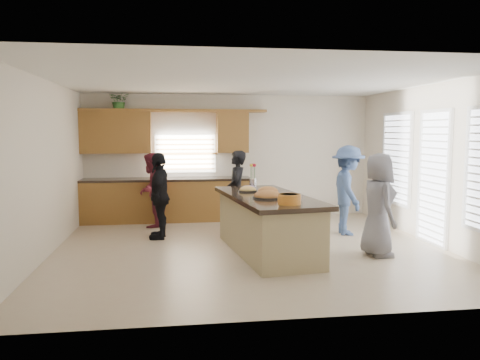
{
  "coord_description": "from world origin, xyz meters",
  "views": [
    {
      "loc": [
        -1.22,
        -7.65,
        1.98
      ],
      "look_at": [
        -0.14,
        0.22,
        1.15
      ],
      "focal_mm": 35.0,
      "sensor_mm": 36.0,
      "label": 1
    }
  ],
  "objects": [
    {
      "name": "flower_vase",
      "position": [
        0.18,
        0.79,
        1.17
      ],
      "size": [
        0.14,
        0.14,
        0.44
      ],
      "color": "silver",
      "rests_on": "island"
    },
    {
      "name": "room_shell",
      "position": [
        0.0,
        0.0,
        1.9
      ],
      "size": [
        6.52,
        6.02,
        2.81
      ],
      "color": "silver",
      "rests_on": "ground"
    },
    {
      "name": "clear_cup",
      "position": [
        0.58,
        -1.03,
        1.01
      ],
      "size": [
        0.07,
        0.07,
        0.11
      ],
      "primitive_type": "cylinder",
      "color": "white",
      "rests_on": "island"
    },
    {
      "name": "right_wall_glazing",
      "position": [
        3.22,
        -0.13,
        1.34
      ],
      "size": [
        0.06,
        4.0,
        2.25
      ],
      "color": "white",
      "rests_on": "ground"
    },
    {
      "name": "island",
      "position": [
        0.24,
        -0.29,
        0.45
      ],
      "size": [
        1.5,
        2.83,
        0.95
      ],
      "rotation": [
        0.0,
        0.0,
        0.13
      ],
      "color": "tan",
      "rests_on": "ground"
    },
    {
      "name": "salad_bowl",
      "position": [
        0.36,
        -1.26,
        1.03
      ],
      "size": [
        0.33,
        0.33,
        0.15
      ],
      "color": "orange",
      "rests_on": "island"
    },
    {
      "name": "plate_stack",
      "position": [
        0.07,
        0.55,
        0.98
      ],
      "size": [
        0.2,
        0.2,
        0.05
      ],
      "primitive_type": "cylinder",
      "color": "#B589C7",
      "rests_on": "island"
    },
    {
      "name": "woman_left_front",
      "position": [
        -1.52,
        1.01,
        0.8
      ],
      "size": [
        0.47,
        0.96,
        1.6
      ],
      "primitive_type": "imported",
      "rotation": [
        0.0,
        0.0,
        -1.66
      ],
      "color": "black",
      "rests_on": "ground"
    },
    {
      "name": "platter_front",
      "position": [
        0.18,
        -0.6,
        0.98
      ],
      "size": [
        0.48,
        0.48,
        0.19
      ],
      "color": "black",
      "rests_on": "island"
    },
    {
      "name": "woman_right_back",
      "position": [
        2.04,
        0.86,
        0.86
      ],
      "size": [
        0.75,
        1.17,
        1.71
      ],
      "primitive_type": "imported",
      "rotation": [
        0.0,
        0.0,
        1.47
      ],
      "color": "#40598B",
      "rests_on": "ground"
    },
    {
      "name": "potted_plant",
      "position": [
        -2.4,
        2.82,
        2.64
      ],
      "size": [
        0.43,
        0.38,
        0.47
      ],
      "primitive_type": "imported",
      "rotation": [
        0.0,
        0.0,
        0.02
      ],
      "color": "#326729",
      "rests_on": "back_cabinetry"
    },
    {
      "name": "floor",
      "position": [
        0.0,
        0.0,
        0.0
      ],
      "size": [
        6.5,
        6.5,
        0.0
      ],
      "primitive_type": "plane",
      "color": "#C4B391",
      "rests_on": "ground"
    },
    {
      "name": "woman_left_back",
      "position": [
        -0.04,
        1.42,
        0.8
      ],
      "size": [
        0.48,
        0.64,
        1.6
      ],
      "primitive_type": "imported",
      "rotation": [
        0.0,
        0.0,
        -1.74
      ],
      "color": "black",
      "rests_on": "ground"
    },
    {
      "name": "platter_back",
      "position": [
        -0.0,
        0.21,
        0.98
      ],
      "size": [
        0.32,
        0.32,
        0.13
      ],
      "color": "black",
      "rests_on": "island"
    },
    {
      "name": "back_cabinetry",
      "position": [
        -1.47,
        2.73,
        0.91
      ],
      "size": [
        4.08,
        0.66,
        2.46
      ],
      "color": "brown",
      "rests_on": "ground"
    },
    {
      "name": "woman_left_mid",
      "position": [
        -1.72,
        2.08,
        0.77
      ],
      "size": [
        0.77,
        0.88,
        1.54
      ],
      "primitive_type": "imported",
      "rotation": [
        0.0,
        0.0,
        -1.86
      ],
      "color": "maroon",
      "rests_on": "ground"
    },
    {
      "name": "woman_right_front",
      "position": [
        1.95,
        -0.7,
        0.82
      ],
      "size": [
        0.52,
        0.8,
        1.64
      ],
      "primitive_type": "imported",
      "rotation": [
        0.0,
        0.0,
        1.57
      ],
      "color": "slate",
      "rests_on": "ground"
    },
    {
      "name": "platter_mid",
      "position": [
        0.31,
        0.01,
        0.98
      ],
      "size": [
        0.38,
        0.38,
        0.16
      ],
      "color": "black",
      "rests_on": "island"
    }
  ]
}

